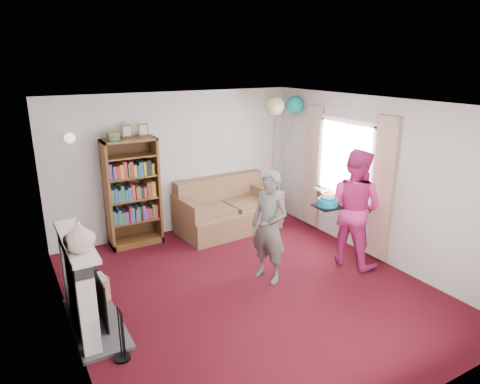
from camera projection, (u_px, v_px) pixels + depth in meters
ground at (249, 289)px, 5.88m from camera, size 5.00×5.00×0.00m
wall_back at (177, 163)px, 7.59m from camera, size 4.50×0.02×2.50m
wall_left at (63, 237)px, 4.43m from camera, size 0.02×5.00×2.50m
wall_right at (375, 179)px, 6.58m from camera, size 0.02×5.00×2.50m
ceiling at (250, 104)px, 5.13m from camera, size 4.50×5.00×0.01m
fireplace at (84, 288)px, 4.89m from camera, size 0.55×1.80×1.12m
window_bay at (345, 174)px, 7.06m from camera, size 0.14×2.02×2.20m
wall_sconce at (70, 138)px, 6.45m from camera, size 0.16×0.23×0.16m
bookcase at (132, 193)px, 7.09m from camera, size 0.86×0.42×2.02m
sofa at (227, 211)px, 7.85m from camera, size 1.79×0.95×0.95m
wicker_basket at (94, 291)px, 5.51m from camera, size 0.39×0.39×0.36m
person_striped at (269, 227)px, 5.92m from camera, size 0.55×0.67×1.59m
person_magenta at (354, 208)px, 6.38m from camera, size 0.91×1.04×1.79m
birthday_cake at (328, 202)px, 5.98m from camera, size 0.34×0.34×0.22m
balloons at (285, 105)px, 7.71m from camera, size 0.77×0.33×1.71m
mantel_vase at (79, 236)px, 4.36m from camera, size 0.41×0.41×0.34m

